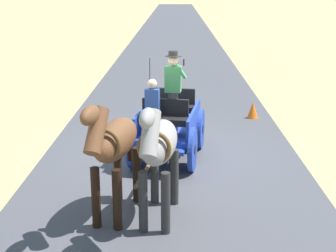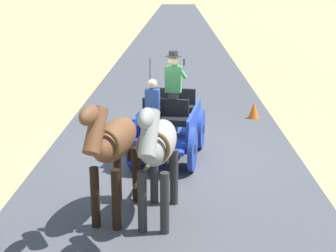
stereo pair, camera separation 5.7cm
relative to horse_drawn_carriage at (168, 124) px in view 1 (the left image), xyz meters
name	(u,v)px [view 1 (the left image)]	position (x,y,z in m)	size (l,w,h in m)	color
ground_plane	(171,153)	(-0.05, -0.29, -0.82)	(200.00, 200.00, 0.00)	tan
road_surface	(171,153)	(-0.05, -0.29, -0.81)	(5.98, 160.00, 0.01)	#424247
horse_drawn_carriage	(168,124)	(0.00, 0.00, 0.00)	(1.78, 4.51, 2.50)	#1E3899
horse_near_side	(158,147)	(0.12, 3.05, 0.51)	(0.75, 2.15, 2.21)	gray
horse_off_side	(114,144)	(0.86, 2.93, 0.51)	(0.88, 2.15, 2.21)	brown
traffic_cone	(253,110)	(-2.46, -3.45, -0.57)	(0.32, 0.32, 0.50)	orange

